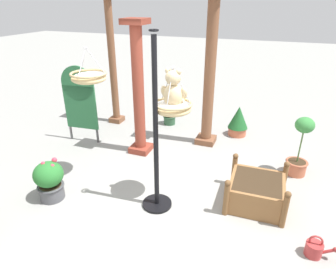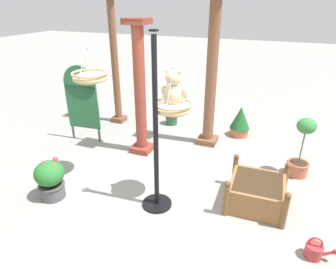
% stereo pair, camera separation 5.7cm
% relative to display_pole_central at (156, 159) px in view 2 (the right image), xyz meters
% --- Properties ---
extents(ground_plane, '(40.00, 40.00, 0.00)m').
position_rel_display_pole_central_xyz_m(ground_plane, '(0.14, -0.03, -0.79)').
color(ground_plane, gray).
extents(display_pole_central, '(0.44, 0.44, 2.51)m').
position_rel_display_pole_central_xyz_m(display_pole_central, '(0.00, 0.00, 0.00)').
color(display_pole_central, black).
rests_on(display_pole_central, ground).
extents(hanging_basket_with_teddy, '(0.54, 0.54, 0.65)m').
position_rel_display_pole_central_xyz_m(hanging_basket_with_teddy, '(0.15, 0.25, 0.71)').
color(hanging_basket_with_teddy, tan).
extents(teddy_bear, '(0.37, 0.32, 0.53)m').
position_rel_display_pole_central_xyz_m(teddy_bear, '(0.15, 0.27, 0.93)').
color(teddy_bear, '#D1B789').
extents(hanging_basket_left_high, '(0.55, 0.55, 0.53)m').
position_rel_display_pole_central_xyz_m(hanging_basket_left_high, '(-1.22, 0.35, 0.98)').
color(hanging_basket_left_high, tan).
extents(greenhouse_pillar_left, '(0.42, 0.42, 3.00)m').
position_rel_display_pole_central_xyz_m(greenhouse_pillar_left, '(0.17, 2.32, 0.66)').
color(greenhouse_pillar_left, brown).
rests_on(greenhouse_pillar_left, ground).
extents(greenhouse_pillar_right, '(0.41, 0.41, 2.53)m').
position_rel_display_pole_central_xyz_m(greenhouse_pillar_right, '(-0.97, 1.47, 0.43)').
color(greenhouse_pillar_right, brown).
rests_on(greenhouse_pillar_right, ground).
extents(greenhouse_pillar_far_back, '(0.32, 0.32, 2.94)m').
position_rel_display_pole_central_xyz_m(greenhouse_pillar_far_back, '(-2.22, 2.68, 0.63)').
color(greenhouse_pillar_far_back, brown).
rests_on(greenhouse_pillar_far_back, ground).
extents(wooden_planter_box, '(0.88, 0.91, 0.58)m').
position_rel_display_pole_central_xyz_m(wooden_planter_box, '(1.37, 0.57, -0.57)').
color(wooden_planter_box, olive).
rests_on(wooden_planter_box, ground).
extents(potted_plant_fern_front, '(0.44, 0.44, 0.68)m').
position_rel_display_pole_central_xyz_m(potted_plant_fern_front, '(0.74, 2.95, -0.45)').
color(potted_plant_fern_front, '#BC6042').
rests_on(potted_plant_fern_front, ground).
extents(potted_plant_flowering_red, '(0.31, 0.31, 0.48)m').
position_rel_display_pole_central_xyz_m(potted_plant_flowering_red, '(-0.92, 3.00, -0.56)').
color(potted_plant_flowering_red, '#2D5638').
rests_on(potted_plant_flowering_red, ground).
extents(potted_plant_tall_leafy, '(0.44, 0.44, 0.65)m').
position_rel_display_pole_central_xyz_m(potted_plant_tall_leafy, '(-1.59, -0.42, -0.45)').
color(potted_plant_tall_leafy, '#4C4C51').
rests_on(potted_plant_tall_leafy, ground).
extents(potted_plant_small_succulent, '(0.38, 0.38, 1.07)m').
position_rel_display_pole_central_xyz_m(potted_plant_small_succulent, '(1.96, 1.67, -0.31)').
color(potted_plant_small_succulent, '#BC6042').
rests_on(potted_plant_small_succulent, ground).
extents(display_sign_board, '(0.72, 0.11, 1.64)m').
position_rel_display_pole_central_xyz_m(display_sign_board, '(-2.33, 1.47, 0.17)').
color(display_sign_board, '#286B3D').
rests_on(display_sign_board, ground).
extents(watering_can, '(0.35, 0.20, 0.30)m').
position_rel_display_pole_central_xyz_m(watering_can, '(2.14, -0.21, -0.69)').
color(watering_can, '#B23333').
rests_on(watering_can, ground).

